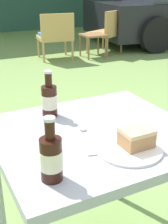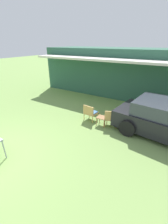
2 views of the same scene
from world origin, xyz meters
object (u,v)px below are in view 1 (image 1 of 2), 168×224
(garden_side_table, at_px, (94,38))
(cake_on_plate, at_px, (133,143))
(wicker_chair_plain, at_px, (108,30))
(cola_bottle_near, at_px, (49,100))
(wicker_chair_cushioned, at_px, (55,34))
(patio_table, at_px, (95,147))
(cola_bottle_far, at_px, (51,157))

(garden_side_table, relative_size, cake_on_plate, 1.68)
(wicker_chair_plain, bearing_deg, cola_bottle_near, 31.94)
(wicker_chair_cushioned, height_order, cola_bottle_near, cola_bottle_near)
(patio_table, distance_m, cake_on_plate, 0.22)
(wicker_chair_cushioned, distance_m, cake_on_plate, 4.38)
(garden_side_table, distance_m, cake_on_plate, 4.51)
(wicker_chair_cushioned, xyz_separation_m, cola_bottle_far, (-1.70, -4.19, 0.36))
(wicker_chair_cushioned, relative_size, wicker_chair_plain, 1.00)
(patio_table, xyz_separation_m, cola_bottle_far, (-0.28, -0.23, 0.15))
(wicker_chair_plain, bearing_deg, cola_bottle_far, 33.33)
(wicker_chair_cushioned, bearing_deg, cake_on_plate, 79.35)
(garden_side_table, bearing_deg, cola_bottle_near, -121.39)
(wicker_chair_cushioned, relative_size, patio_table, 0.95)
(cola_bottle_far, bearing_deg, garden_side_table, 59.76)
(patio_table, height_order, cola_bottle_far, cola_bottle_far)
(wicker_chair_plain, relative_size, garden_side_table, 1.86)
(cola_bottle_far, bearing_deg, cake_on_plate, 6.67)
(wicker_chair_plain, relative_size, cake_on_plate, 3.11)
(patio_table, relative_size, cola_bottle_far, 3.81)
(cola_bottle_near, bearing_deg, patio_table, -65.66)
(cake_on_plate, height_order, cola_bottle_near, cola_bottle_near)
(garden_side_table, relative_size, cola_bottle_far, 1.95)
(wicker_chair_cushioned, distance_m, cola_bottle_far, 4.53)
(garden_side_table, height_order, patio_table, patio_table)
(wicker_chair_cushioned, height_order, patio_table, wicker_chair_cushioned)
(patio_table, bearing_deg, wicker_chair_cushioned, 70.26)
(wicker_chair_cushioned, distance_m, cola_bottle_near, 4.04)
(wicker_chair_plain, xyz_separation_m, cake_on_plate, (-2.39, -4.13, 0.31))
(wicker_chair_plain, height_order, patio_table, wicker_chair_plain)
(garden_side_table, xyz_separation_m, cola_bottle_near, (-2.19, -3.58, 0.45))
(patio_table, relative_size, cake_on_plate, 3.28)
(patio_table, height_order, cola_bottle_near, cola_bottle_near)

